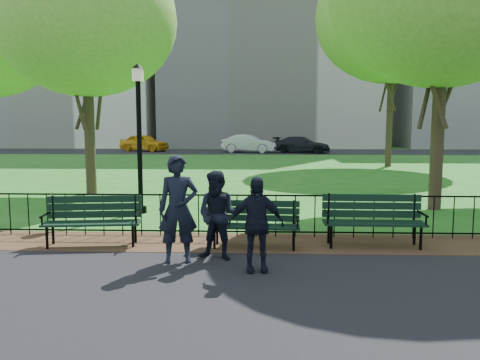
{
  "coord_description": "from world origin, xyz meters",
  "views": [
    {
      "loc": [
        0.65,
        -7.5,
        2.29
      ],
      "look_at": [
        0.28,
        1.5,
        1.25
      ],
      "focal_mm": 35.0,
      "sensor_mm": 36.0,
      "label": 1
    }
  ],
  "objects_px": {
    "park_bench_left_a": "(93,215)",
    "tree_far_e": "(393,17)",
    "park_bench_main": "(239,217)",
    "park_bench_right_a": "(373,215)",
    "sedan_silver": "(250,144)",
    "person_left": "(178,209)",
    "sedan_dark": "(302,145)",
    "person_right": "(256,224)",
    "taxi": "(144,143)",
    "lamppost": "(139,133)",
    "person_mid": "(218,216)",
    "tree_near_w": "(85,19)"
  },
  "relations": [
    {
      "from": "park_bench_left_a",
      "to": "tree_near_w",
      "type": "xyz_separation_m",
      "value": [
        -2.53,
        6.88,
        5.21
      ]
    },
    {
      "from": "park_bench_main",
      "to": "taxi",
      "type": "xyz_separation_m",
      "value": [
        -10.19,
        33.95,
        0.22
      ]
    },
    {
      "from": "park_bench_right_a",
      "to": "person_right",
      "type": "height_order",
      "value": "person_right"
    },
    {
      "from": "park_bench_left_a",
      "to": "park_bench_right_a",
      "type": "relative_size",
      "value": 0.98
    },
    {
      "from": "tree_far_e",
      "to": "tree_near_w",
      "type": "bearing_deg",
      "value": -138.95
    },
    {
      "from": "park_bench_left_a",
      "to": "park_bench_right_a",
      "type": "bearing_deg",
      "value": -5.74
    },
    {
      "from": "person_right",
      "to": "lamppost",
      "type": "bearing_deg",
      "value": 116.1
    },
    {
      "from": "park_bench_main",
      "to": "sedan_silver",
      "type": "relative_size",
      "value": 0.38
    },
    {
      "from": "person_left",
      "to": "lamppost",
      "type": "bearing_deg",
      "value": 102.22
    },
    {
      "from": "tree_near_w",
      "to": "person_mid",
      "type": "bearing_deg",
      "value": -57.17
    },
    {
      "from": "taxi",
      "to": "sedan_dark",
      "type": "distance_m",
      "value": 14.39
    },
    {
      "from": "park_bench_right_a",
      "to": "person_left",
      "type": "distance_m",
      "value": 3.75
    },
    {
      "from": "park_bench_right_a",
      "to": "tree_far_e",
      "type": "bearing_deg",
      "value": 75.18
    },
    {
      "from": "sedan_silver",
      "to": "taxi",
      "type": "bearing_deg",
      "value": 96.05
    },
    {
      "from": "park_bench_left_a",
      "to": "taxi",
      "type": "distance_m",
      "value": 34.66
    },
    {
      "from": "tree_near_w",
      "to": "sedan_silver",
      "type": "height_order",
      "value": "tree_near_w"
    },
    {
      "from": "park_bench_right_a",
      "to": "tree_near_w",
      "type": "relative_size",
      "value": 0.23
    },
    {
      "from": "person_left",
      "to": "taxi",
      "type": "distance_m",
      "value": 36.16
    },
    {
      "from": "person_right",
      "to": "tree_far_e",
      "type": "bearing_deg",
      "value": 63.52
    },
    {
      "from": "park_bench_left_a",
      "to": "person_left",
      "type": "height_order",
      "value": "person_left"
    },
    {
      "from": "tree_near_w",
      "to": "park_bench_left_a",
      "type": "bearing_deg",
      "value": -69.79
    },
    {
      "from": "taxi",
      "to": "person_mid",
      "type": "bearing_deg",
      "value": -141.6
    },
    {
      "from": "lamppost",
      "to": "tree_near_w",
      "type": "distance_m",
      "value": 5.69
    },
    {
      "from": "person_mid",
      "to": "sedan_dark",
      "type": "xyz_separation_m",
      "value": [
        4.37,
        32.7,
        -0.06
      ]
    },
    {
      "from": "lamppost",
      "to": "sedan_silver",
      "type": "height_order",
      "value": "lamppost"
    },
    {
      "from": "tree_far_e",
      "to": "taxi",
      "type": "distance_m",
      "value": 24.92
    },
    {
      "from": "lamppost",
      "to": "person_mid",
      "type": "distance_m",
      "value": 5.13
    },
    {
      "from": "park_bench_main",
      "to": "sedan_dark",
      "type": "distance_m",
      "value": 32.12
    },
    {
      "from": "park_bench_main",
      "to": "tree_far_e",
      "type": "relative_size",
      "value": 0.15
    },
    {
      "from": "tree_far_e",
      "to": "sedan_silver",
      "type": "xyz_separation_m",
      "value": [
        -8.19,
        13.77,
        -7.51
      ]
    },
    {
      "from": "park_bench_main",
      "to": "person_right",
      "type": "xyz_separation_m",
      "value": [
        0.33,
        -1.45,
        0.18
      ]
    },
    {
      "from": "taxi",
      "to": "sedan_dark",
      "type": "bearing_deg",
      "value": -75.74
    },
    {
      "from": "park_bench_right_a",
      "to": "sedan_silver",
      "type": "height_order",
      "value": "sedan_silver"
    },
    {
      "from": "person_mid",
      "to": "sedan_dark",
      "type": "height_order",
      "value": "person_mid"
    },
    {
      "from": "park_bench_left_a",
      "to": "person_right",
      "type": "xyz_separation_m",
      "value": [
        3.15,
        -1.54,
        0.18
      ]
    },
    {
      "from": "person_left",
      "to": "park_bench_left_a",
      "type": "bearing_deg",
      "value": 139.83
    },
    {
      "from": "sedan_dark",
      "to": "park_bench_right_a",
      "type": "bearing_deg",
      "value": -166.7
    },
    {
      "from": "park_bench_left_a",
      "to": "tree_far_e",
      "type": "relative_size",
      "value": 0.16
    },
    {
      "from": "person_right",
      "to": "taxi",
      "type": "distance_m",
      "value": 36.93
    },
    {
      "from": "tree_far_e",
      "to": "park_bench_main",
      "type": "bearing_deg",
      "value": -112.86
    },
    {
      "from": "person_left",
      "to": "taxi",
      "type": "bearing_deg",
      "value": 95.28
    },
    {
      "from": "tree_far_e",
      "to": "person_mid",
      "type": "bearing_deg",
      "value": -112.78
    },
    {
      "from": "taxi",
      "to": "sedan_silver",
      "type": "relative_size",
      "value": 0.97
    },
    {
      "from": "park_bench_right_a",
      "to": "person_right",
      "type": "distance_m",
      "value": 2.79
    },
    {
      "from": "person_left",
      "to": "sedan_dark",
      "type": "bearing_deg",
      "value": 71.83
    },
    {
      "from": "park_bench_left_a",
      "to": "tree_far_e",
      "type": "distance_m",
      "value": 22.47
    },
    {
      "from": "tree_far_e",
      "to": "sedan_silver",
      "type": "height_order",
      "value": "tree_far_e"
    },
    {
      "from": "park_bench_right_a",
      "to": "person_mid",
      "type": "relative_size",
      "value": 1.24
    },
    {
      "from": "lamppost",
      "to": "sedan_dark",
      "type": "bearing_deg",
      "value": 76.52
    },
    {
      "from": "tree_far_e",
      "to": "sedan_dark",
      "type": "relative_size",
      "value": 2.47
    }
  ]
}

